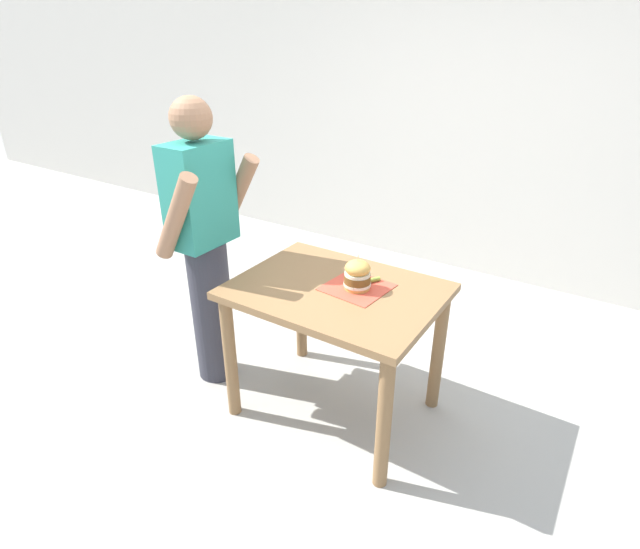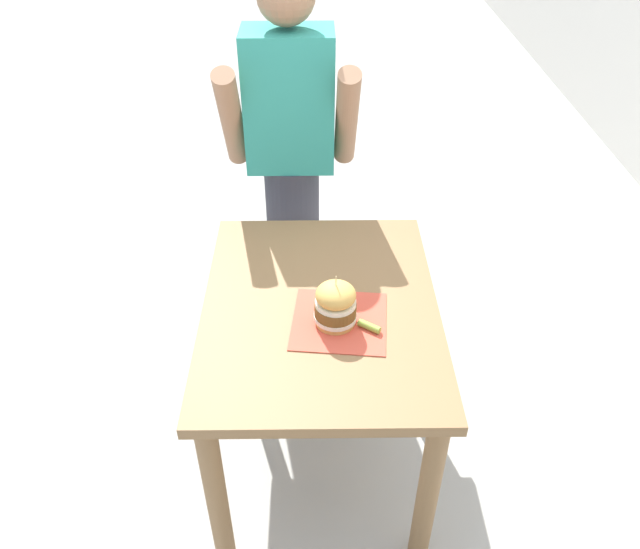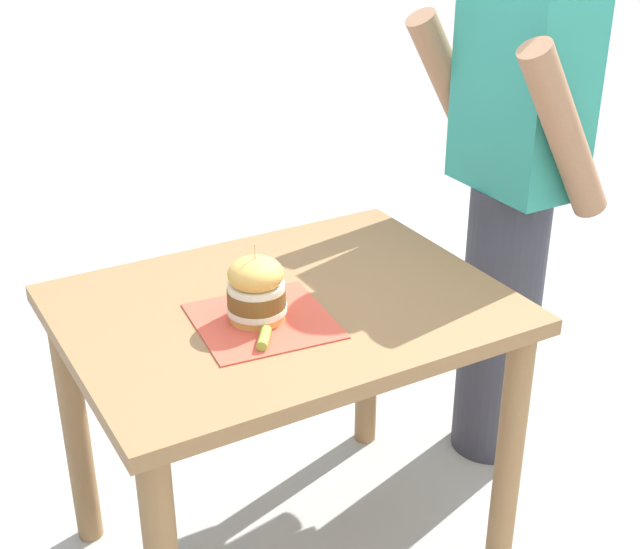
% 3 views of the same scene
% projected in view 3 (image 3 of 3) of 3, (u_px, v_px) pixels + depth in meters
% --- Properties ---
extents(patio_table, '(0.80, 1.05, 0.79)m').
position_uv_depth(patio_table, '(285.00, 352.00, 2.21)').
color(patio_table, olive).
rests_on(patio_table, ground).
extents(serving_paper, '(0.33, 0.33, 0.00)m').
position_uv_depth(serving_paper, '(263.00, 321.00, 2.06)').
color(serving_paper, '#D64C38').
rests_on(serving_paper, patio_table).
extents(sandwich, '(0.14, 0.14, 0.19)m').
position_uv_depth(sandwich, '(256.00, 289.00, 2.04)').
color(sandwich, gold).
rests_on(sandwich, serving_paper).
extents(pickle_spear, '(0.08, 0.06, 0.02)m').
position_uv_depth(pickle_spear, '(264.00, 338.00, 1.96)').
color(pickle_spear, '#8EA83D').
rests_on(pickle_spear, serving_paper).
extents(diner_across_table, '(0.55, 0.35, 1.69)m').
position_uv_depth(diner_across_table, '(512.00, 192.00, 2.55)').
color(diner_across_table, '#33333D').
rests_on(diner_across_table, ground).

